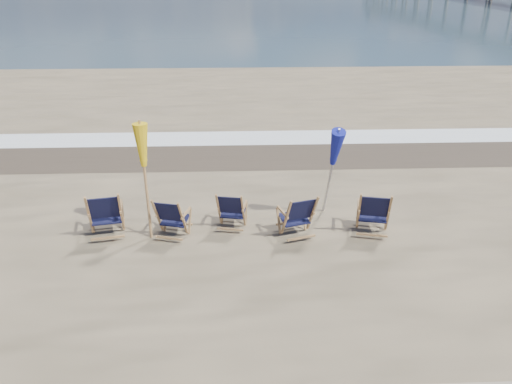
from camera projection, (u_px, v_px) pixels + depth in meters
surf_foam at (249, 138)px, 16.15m from camera, size 200.00×1.40×0.01m
wet_sand_strip at (250, 154)px, 14.79m from camera, size 200.00×2.60×0.00m
beach_chair_0 at (121, 214)px, 10.11m from camera, size 0.85×0.92×1.11m
beach_chair_1 at (183, 220)px, 10.01m from camera, size 0.78×0.83×0.97m
beach_chair_2 at (243, 212)px, 10.37m from camera, size 0.71×0.77×0.93m
beach_chair_3 at (313, 215)px, 10.15m from camera, size 0.84×0.90×1.03m
beach_chair_4 at (388, 215)px, 10.11m from camera, size 0.82×0.89×1.06m
umbrella_yellow at (143, 152)px, 9.60m from camera, size 0.30×0.30×2.40m
umbrella_blue at (332, 143)px, 10.36m from camera, size 0.30×0.30×2.30m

